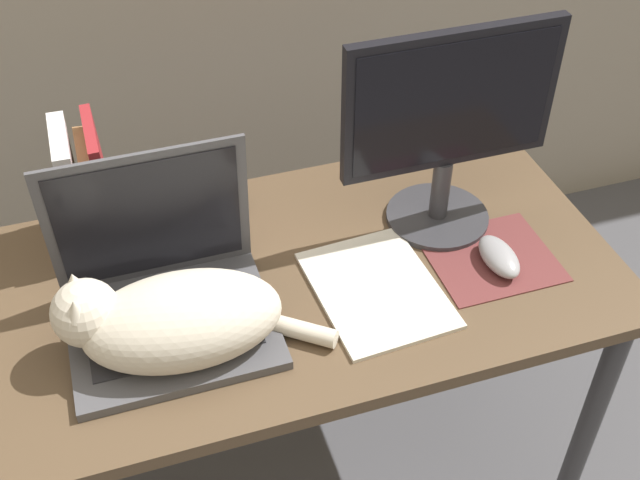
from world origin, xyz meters
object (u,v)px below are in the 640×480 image
object	(u,v)px
computer_mouse	(499,257)
webcam	(231,189)
laptop	(166,294)
external_monitor	(449,124)
notepad	(377,289)
cat	(171,319)
book_row	(86,190)

from	to	relation	value
computer_mouse	webcam	distance (m)	0.53
laptop	webcam	world-z (taller)	laptop
external_monitor	computer_mouse	bearing A→B (deg)	-71.98
laptop	notepad	size ratio (longest dim) A/B	1.18
cat	external_monitor	world-z (taller)	external_monitor
laptop	webcam	xyz separation A→B (m)	(0.17, 0.26, -0.01)
external_monitor	notepad	distance (m)	0.32
computer_mouse	notepad	bearing A→B (deg)	178.51
laptop	cat	distance (m)	0.08
webcam	computer_mouse	bearing A→B (deg)	-36.67
laptop	external_monitor	world-z (taller)	external_monitor
computer_mouse	webcam	xyz separation A→B (m)	(-0.42, 0.32, 0.02)
external_monitor	cat	bearing A→B (deg)	-162.26
cat	webcam	bearing A→B (deg)	62.46
cat	book_row	world-z (taller)	book_row
book_row	external_monitor	bearing A→B (deg)	-13.39
book_row	notepad	world-z (taller)	book_row
laptop	cat	world-z (taller)	laptop
laptop	notepad	world-z (taller)	laptop
laptop	external_monitor	xyz separation A→B (m)	(0.55, 0.10, 0.17)
cat	webcam	size ratio (longest dim) A/B	6.12
computer_mouse	webcam	bearing A→B (deg)	143.33
external_monitor	book_row	world-z (taller)	external_monitor
laptop	book_row	xyz separation A→B (m)	(-0.09, 0.25, 0.06)
computer_mouse	webcam	world-z (taller)	webcam
external_monitor	webcam	world-z (taller)	external_monitor
book_row	laptop	bearing A→B (deg)	-69.37
notepad	computer_mouse	bearing A→B (deg)	-1.49
external_monitor	computer_mouse	distance (m)	0.26
cat	book_row	distance (m)	0.34
book_row	webcam	xyz separation A→B (m)	(0.27, 0.01, -0.07)
laptop	cat	size ratio (longest dim) A/B	0.77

